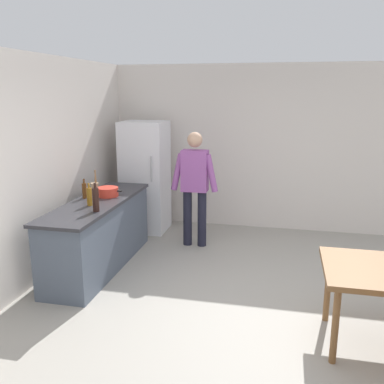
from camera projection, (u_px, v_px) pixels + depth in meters
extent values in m
plane|color=#9E998E|center=(246.00, 313.00, 4.37)|extent=(14.00, 14.00, 0.00)
cube|color=silver|center=(266.00, 148.00, 6.90)|extent=(6.40, 0.12, 2.70)
cube|color=silver|center=(24.00, 173.00, 4.80)|extent=(0.12, 5.60, 2.70)
cube|color=#4C5666|center=(99.00, 236.00, 5.46)|extent=(0.60, 2.12, 0.86)
cube|color=#2D2D33|center=(97.00, 202.00, 5.35)|extent=(0.64, 2.20, 0.04)
cube|color=white|center=(145.00, 177.00, 6.84)|extent=(0.70, 0.64, 1.80)
cylinder|color=#B2B2B7|center=(151.00, 169.00, 6.43)|extent=(0.02, 0.02, 0.40)
cylinder|color=#1E1E2D|center=(188.00, 218.00, 6.25)|extent=(0.13, 0.13, 0.84)
cylinder|color=#1E1E2D|center=(202.00, 219.00, 6.21)|extent=(0.13, 0.13, 0.84)
cube|color=#99519E|center=(195.00, 171.00, 6.06)|extent=(0.38, 0.22, 0.60)
sphere|color=tan|center=(195.00, 140.00, 5.96)|extent=(0.22, 0.22, 0.22)
cylinder|color=#99519E|center=(177.00, 172.00, 6.08)|extent=(0.20, 0.09, 0.55)
cylinder|color=#99519E|center=(211.00, 173.00, 5.98)|extent=(0.20, 0.09, 0.55)
cylinder|color=brown|center=(335.00, 326.00, 3.50)|extent=(0.06, 0.06, 0.70)
cylinder|color=brown|center=(328.00, 288.00, 4.17)|extent=(0.06, 0.06, 0.70)
cylinder|color=red|center=(108.00, 192.00, 5.56)|extent=(0.28, 0.28, 0.12)
cube|color=black|center=(96.00, 190.00, 5.59)|extent=(0.06, 0.03, 0.02)
cube|color=black|center=(120.00, 191.00, 5.52)|extent=(0.06, 0.03, 0.02)
cylinder|color=tan|center=(95.00, 188.00, 5.74)|extent=(0.11, 0.11, 0.14)
cylinder|color=olive|center=(96.00, 178.00, 5.71)|extent=(0.02, 0.05, 0.22)
cylinder|color=olive|center=(95.00, 178.00, 5.70)|extent=(0.02, 0.04, 0.22)
cylinder|color=#5B3314|center=(84.00, 191.00, 5.45)|extent=(0.06, 0.06, 0.20)
cylinder|color=#5B3314|center=(84.00, 181.00, 5.42)|extent=(0.02, 0.02, 0.06)
cylinder|color=black|center=(96.00, 200.00, 4.84)|extent=(0.08, 0.08, 0.28)
cylinder|color=black|center=(95.00, 185.00, 4.80)|extent=(0.03, 0.03, 0.06)
cylinder|color=#996619|center=(89.00, 197.00, 5.10)|extent=(0.06, 0.06, 0.22)
cylinder|color=#996619|center=(89.00, 186.00, 5.06)|extent=(0.03, 0.03, 0.06)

